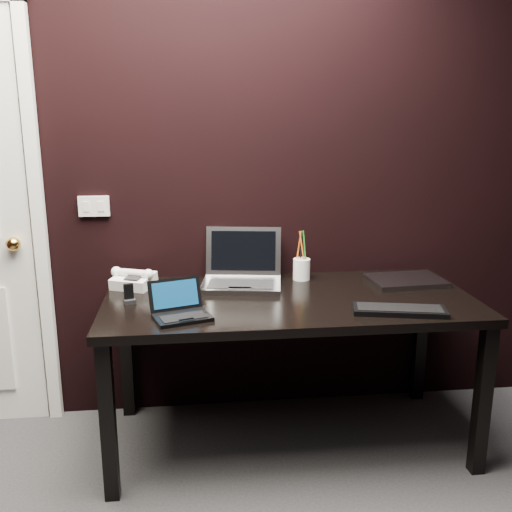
{
  "coord_description": "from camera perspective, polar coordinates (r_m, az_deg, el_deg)",
  "views": [
    {
      "loc": [
        -0.14,
        -1.08,
        1.57
      ],
      "look_at": [
        0.14,
        1.35,
        0.95
      ],
      "focal_mm": 40.0,
      "sensor_mm": 36.0,
      "label": 1
    }
  ],
  "objects": [
    {
      "name": "wall_switch",
      "position": [
        2.94,
        -15.9,
        4.81
      ],
      "size": [
        0.15,
        0.02,
        0.1
      ],
      "color": "silver",
      "rests_on": "wall_back"
    },
    {
      "name": "wall_back",
      "position": [
        2.9,
        -3.78,
        8.77
      ],
      "size": [
        4.0,
        0.0,
        4.0
      ],
      "primitive_type": "plane",
      "rotation": [
        1.57,
        0.0,
        0.0
      ],
      "color": "black",
      "rests_on": "ground"
    },
    {
      "name": "mobile_phone",
      "position": [
        2.62,
        -12.58,
        -3.91
      ],
      "size": [
        0.06,
        0.05,
        0.09
      ],
      "color": "black",
      "rests_on": "desk"
    },
    {
      "name": "desk",
      "position": [
        2.68,
        3.33,
        -5.69
      ],
      "size": [
        1.7,
        0.8,
        0.74
      ],
      "color": "black",
      "rests_on": "ground"
    },
    {
      "name": "silver_laptop",
      "position": [
        2.82,
        -1.42,
        -1.92
      ],
      "size": [
        0.43,
        0.4,
        0.26
      ],
      "color": "#9E9EA3",
      "rests_on": "desk"
    },
    {
      "name": "closed_laptop",
      "position": [
        2.96,
        14.74,
        -2.38
      ],
      "size": [
        0.38,
        0.28,
        0.02
      ],
      "color": "gray",
      "rests_on": "desk"
    },
    {
      "name": "desk_phone",
      "position": [
        2.84,
        -12.16,
        -2.32
      ],
      "size": [
        0.23,
        0.22,
        0.11
      ],
      "color": "white",
      "rests_on": "desk"
    },
    {
      "name": "ext_keyboard",
      "position": [
        2.51,
        14.16,
        -5.26
      ],
      "size": [
        0.41,
        0.21,
        0.02
      ],
      "color": "black",
      "rests_on": "desk"
    },
    {
      "name": "netbook",
      "position": [
        2.4,
        -7.58,
        -5.41
      ],
      "size": [
        0.28,
        0.26,
        0.15
      ],
      "color": "black",
      "rests_on": "desk"
    },
    {
      "name": "pen_cup",
      "position": [
        2.92,
        4.57,
        -1.23
      ],
      "size": [
        0.11,
        0.11,
        0.25
      ],
      "color": "white",
      "rests_on": "desk"
    }
  ]
}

